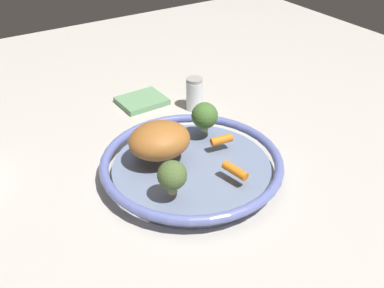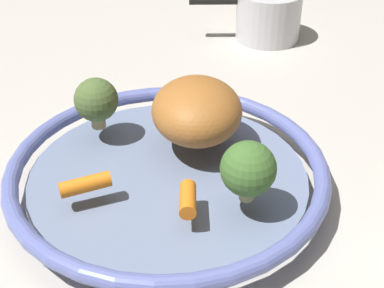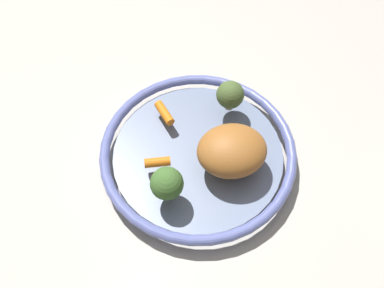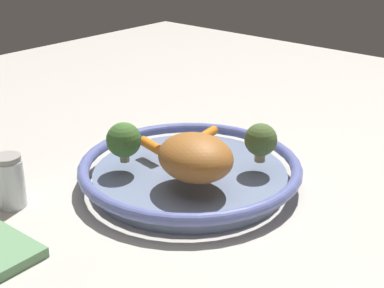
{
  "view_description": "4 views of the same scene",
  "coord_description": "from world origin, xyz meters",
  "px_view_note": "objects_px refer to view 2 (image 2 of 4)",
  "views": [
    {
      "loc": [
        0.39,
        0.61,
        0.54
      ],
      "look_at": [
        0.0,
        0.01,
        0.08
      ],
      "focal_mm": 42.55,
      "sensor_mm": 36.0,
      "label": 1
    },
    {
      "loc": [
        -0.5,
        0.06,
        0.4
      ],
      "look_at": [
        -0.03,
        -0.02,
        0.08
      ],
      "focal_mm": 52.76,
      "sensor_mm": 36.0,
      "label": 2
    },
    {
      "loc": [
        -0.14,
        -0.4,
        0.73
      ],
      "look_at": [
        -0.01,
        0.0,
        0.06
      ],
      "focal_mm": 42.35,
      "sensor_mm": 36.0,
      "label": 3
    },
    {
      "loc": [
        0.53,
        -0.61,
        0.41
      ],
      "look_at": [
        -0.02,
        0.02,
        0.06
      ],
      "focal_mm": 52.76,
      "sensor_mm": 36.0,
      "label": 4
    }
  ],
  "objects_px": {
    "broccoli_floret_mid": "(96,100)",
    "saucepan": "(267,15)",
    "baby_carrot_left": "(188,199)",
    "broccoli_floret_large": "(248,169)",
    "roast_chicken_piece": "(197,110)",
    "baby_carrot_right": "(85,185)",
    "serving_bowl": "(168,175)"
  },
  "relations": [
    {
      "from": "broccoli_floret_mid",
      "to": "saucepan",
      "type": "relative_size",
      "value": 0.33
    },
    {
      "from": "baby_carrot_left",
      "to": "broccoli_floret_mid",
      "type": "height_order",
      "value": "broccoli_floret_mid"
    },
    {
      "from": "broccoli_floret_large",
      "to": "roast_chicken_piece",
      "type": "bearing_deg",
      "value": 13.03
    },
    {
      "from": "roast_chicken_piece",
      "to": "baby_carrot_right",
      "type": "bearing_deg",
      "value": 123.01
    },
    {
      "from": "serving_bowl",
      "to": "roast_chicken_piece",
      "type": "relative_size",
      "value": 2.96
    },
    {
      "from": "roast_chicken_piece",
      "to": "broccoli_floret_mid",
      "type": "distance_m",
      "value": 0.12
    },
    {
      "from": "broccoli_floret_mid",
      "to": "baby_carrot_right",
      "type": "bearing_deg",
      "value": 172.01
    },
    {
      "from": "roast_chicken_piece",
      "to": "saucepan",
      "type": "distance_m",
      "value": 0.4
    },
    {
      "from": "roast_chicken_piece",
      "to": "baby_carrot_right",
      "type": "height_order",
      "value": "roast_chicken_piece"
    },
    {
      "from": "baby_carrot_left",
      "to": "broccoli_floret_mid",
      "type": "relative_size",
      "value": 0.72
    },
    {
      "from": "roast_chicken_piece",
      "to": "baby_carrot_left",
      "type": "bearing_deg",
      "value": 166.0
    },
    {
      "from": "serving_bowl",
      "to": "baby_carrot_right",
      "type": "bearing_deg",
      "value": 112.97
    },
    {
      "from": "baby_carrot_right",
      "to": "broccoli_floret_mid",
      "type": "xyz_separation_m",
      "value": [
        0.12,
        -0.02,
        0.03
      ]
    },
    {
      "from": "roast_chicken_piece",
      "to": "baby_carrot_left",
      "type": "relative_size",
      "value": 2.69
    },
    {
      "from": "roast_chicken_piece",
      "to": "baby_carrot_left",
      "type": "xyz_separation_m",
      "value": [
        -0.12,
        0.03,
        -0.03
      ]
    },
    {
      "from": "serving_bowl",
      "to": "baby_carrot_left",
      "type": "bearing_deg",
      "value": -172.66
    },
    {
      "from": "roast_chicken_piece",
      "to": "saucepan",
      "type": "xyz_separation_m",
      "value": [
        0.35,
        -0.19,
        -0.03
      ]
    },
    {
      "from": "baby_carrot_left",
      "to": "roast_chicken_piece",
      "type": "bearing_deg",
      "value": -14.0
    },
    {
      "from": "roast_chicken_piece",
      "to": "broccoli_floret_mid",
      "type": "bearing_deg",
      "value": 71.32
    },
    {
      "from": "baby_carrot_left",
      "to": "saucepan",
      "type": "xyz_separation_m",
      "value": [
        0.47,
        -0.22,
        -0.01
      ]
    },
    {
      "from": "baby_carrot_right",
      "to": "saucepan",
      "type": "distance_m",
      "value": 0.54
    },
    {
      "from": "baby_carrot_left",
      "to": "broccoli_floret_mid",
      "type": "xyz_separation_m",
      "value": [
        0.16,
        0.08,
        0.03
      ]
    },
    {
      "from": "baby_carrot_left",
      "to": "broccoli_floret_large",
      "type": "height_order",
      "value": "broccoli_floret_large"
    },
    {
      "from": "baby_carrot_right",
      "to": "serving_bowl",
      "type": "bearing_deg",
      "value": -67.03
    },
    {
      "from": "broccoli_floret_large",
      "to": "baby_carrot_right",
      "type": "bearing_deg",
      "value": 76.19
    },
    {
      "from": "broccoli_floret_mid",
      "to": "saucepan",
      "type": "bearing_deg",
      "value": -43.71
    },
    {
      "from": "serving_bowl",
      "to": "baby_carrot_right",
      "type": "height_order",
      "value": "baby_carrot_right"
    },
    {
      "from": "baby_carrot_right",
      "to": "baby_carrot_left",
      "type": "relative_size",
      "value": 1.16
    },
    {
      "from": "serving_bowl",
      "to": "baby_carrot_left",
      "type": "distance_m",
      "value": 0.08
    },
    {
      "from": "serving_bowl",
      "to": "baby_carrot_left",
      "type": "xyz_separation_m",
      "value": [
        -0.08,
        -0.01,
        0.03
      ]
    },
    {
      "from": "broccoli_floret_mid",
      "to": "saucepan",
      "type": "height_order",
      "value": "broccoli_floret_mid"
    },
    {
      "from": "broccoli_floret_mid",
      "to": "broccoli_floret_large",
      "type": "relative_size",
      "value": 0.97
    }
  ]
}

